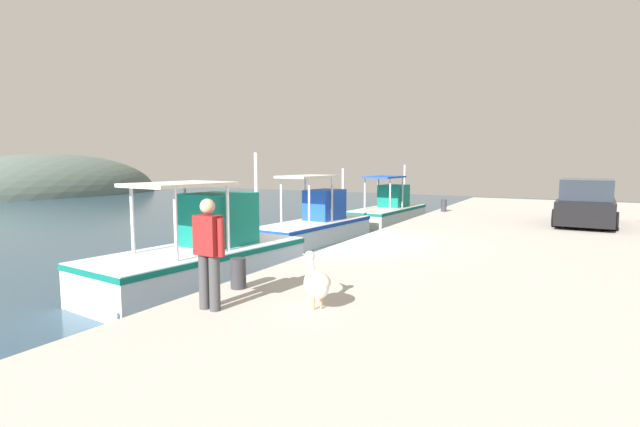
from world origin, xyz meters
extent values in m
cube|color=#BCB7AD|center=(0.00, -5.00, 0.40)|extent=(36.00, 10.00, 0.80)
ellipsoid|color=#596B60|center=(14.18, 35.22, 0.00)|extent=(21.04, 9.94, 7.25)
cube|color=white|center=(-3.34, 2.24, 0.47)|extent=(5.59, 2.68, 0.94)
cube|color=#0F7260|center=(-3.34, 2.24, 0.86)|extent=(5.63, 2.73, 0.12)
cube|color=#0F7260|center=(-2.67, 2.17, 1.57)|extent=(1.64, 1.42, 1.26)
cylinder|color=silver|center=(-4.63, 1.64, 1.68)|extent=(0.08, 0.08, 1.48)
cylinder|color=silver|center=(-4.47, 3.11, 1.68)|extent=(0.08, 0.08, 1.48)
cylinder|color=silver|center=(-3.18, 1.48, 1.68)|extent=(0.08, 0.08, 1.48)
cylinder|color=silver|center=(-3.02, 2.95, 1.68)|extent=(0.08, 0.08, 1.48)
cube|color=silver|center=(-3.83, 2.29, 2.46)|extent=(2.34, 1.78, 0.08)
cylinder|color=silver|center=(-1.33, 2.02, 2.07)|extent=(0.10, 0.10, 2.26)
cube|color=white|center=(3.63, 3.00, 0.38)|extent=(5.59, 2.18, 0.76)
cube|color=#1947B7|center=(3.63, 3.00, 0.68)|extent=(5.63, 2.22, 0.12)
cube|color=#1947B7|center=(4.31, 2.94, 1.33)|extent=(1.61, 1.16, 1.14)
cylinder|color=silver|center=(2.36, 2.50, 1.57)|extent=(0.08, 0.08, 1.63)
cylinder|color=silver|center=(2.46, 3.70, 1.57)|extent=(0.08, 0.08, 1.63)
cylinder|color=silver|center=(3.83, 2.38, 1.57)|extent=(0.08, 0.08, 1.63)
cylinder|color=silver|center=(3.93, 3.58, 1.57)|extent=(0.08, 0.08, 1.63)
cube|color=silver|center=(3.15, 3.04, 2.43)|extent=(2.31, 1.45, 0.08)
cylinder|color=silver|center=(5.67, 2.82, 1.72)|extent=(0.10, 0.10, 1.92)
cube|color=silver|center=(10.32, 2.61, 0.36)|extent=(5.62, 2.18, 0.71)
cube|color=#0F7260|center=(10.32, 2.61, 0.63)|extent=(5.66, 2.23, 0.12)
cube|color=#0F7260|center=(11.01, 2.56, 1.25)|extent=(1.61, 1.20, 1.08)
cylinder|color=silver|center=(9.05, 2.04, 1.45)|extent=(0.08, 0.08, 1.46)
cylinder|color=silver|center=(9.13, 3.33, 1.45)|extent=(0.08, 0.08, 1.46)
cylinder|color=silver|center=(10.53, 1.95, 1.45)|extent=(0.08, 0.08, 1.46)
cylinder|color=silver|center=(10.61, 3.24, 1.45)|extent=(0.08, 0.08, 1.46)
cube|color=#1E4CB2|center=(9.83, 2.64, 2.22)|extent=(2.31, 1.49, 0.08)
cylinder|color=silver|center=(12.39, 2.48, 1.75)|extent=(0.10, 0.10, 2.07)
torus|color=orange|center=(11.01, 3.18, 1.25)|extent=(0.55, 0.13, 0.54)
cylinder|color=tan|center=(-5.63, -2.25, 0.91)|extent=(0.04, 0.04, 0.22)
cylinder|color=tan|center=(-5.72, -2.17, 0.91)|extent=(0.04, 0.04, 0.22)
ellipsoid|color=white|center=(-5.65, -2.17, 1.16)|extent=(0.66, 0.70, 0.40)
ellipsoid|color=silver|center=(-5.68, -2.21, 1.22)|extent=(0.63, 0.65, 0.28)
cylinder|color=white|center=(-5.52, -2.03, 1.38)|extent=(0.19, 0.20, 0.27)
sphere|color=white|center=(-5.47, -1.96, 1.54)|extent=(0.23, 0.23, 0.16)
cone|color=#F2B272|center=(-5.34, -1.81, 1.52)|extent=(0.25, 0.28, 0.07)
cylinder|color=#3F3F42|center=(-6.44, -0.92, 1.21)|extent=(0.16, 0.16, 0.82)
cylinder|color=#3F3F42|center=(-6.44, -0.72, 1.21)|extent=(0.16, 0.16, 0.82)
cube|color=maroon|center=(-6.44, -0.82, 1.91)|extent=(0.25, 0.39, 0.58)
cylinder|color=maroon|center=(-6.44, -1.06, 1.89)|extent=(0.10, 0.10, 0.55)
cylinder|color=maroon|center=(-6.43, -0.58, 1.89)|extent=(0.10, 0.10, 0.55)
sphere|color=tan|center=(-6.44, -0.82, 2.33)|extent=(0.22, 0.22, 0.22)
cylinder|color=black|center=(8.30, -6.69, 1.10)|extent=(0.61, 0.20, 0.60)
cylinder|color=black|center=(8.36, -4.99, 1.10)|extent=(0.61, 0.20, 0.60)
cylinder|color=black|center=(5.76, -6.60, 1.10)|extent=(0.61, 0.20, 0.60)
cylinder|color=black|center=(5.81, -4.90, 1.10)|extent=(0.61, 0.20, 0.60)
cube|color=black|center=(7.06, -5.79, 1.31)|extent=(4.16, 1.84, 0.76)
cube|color=#262D38|center=(6.91, -5.79, 2.03)|extent=(2.25, 1.63, 0.68)
cylinder|color=#333338|center=(-5.29, -0.45, 1.06)|extent=(0.27, 0.27, 0.52)
cylinder|color=#333338|center=(8.95, -0.45, 1.06)|extent=(0.24, 0.24, 0.52)
camera|label=1|loc=(-11.70, -5.50, 2.98)|focal=26.83mm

